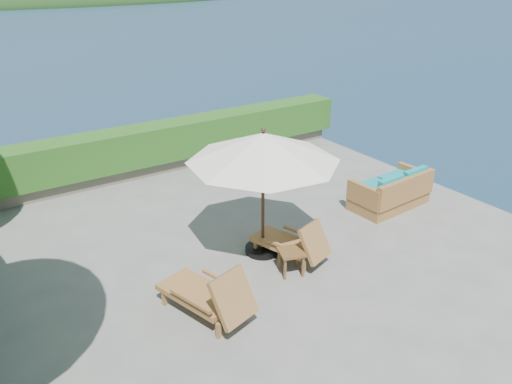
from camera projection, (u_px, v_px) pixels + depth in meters
ground at (266, 259)px, 10.00m from camera, size 12.00×12.00×0.00m
foundation at (265, 321)px, 10.64m from camera, size 12.00×12.00×3.00m
ocean at (265, 373)px, 11.24m from camera, size 600.00×600.00×0.00m
offshore_island at (40, 1)px, 129.98m from camera, size 126.00×57.60×12.60m
planter_wall_far at (154, 166)px, 14.17m from camera, size 12.00×0.60×0.36m
hedge_far at (152, 143)px, 13.89m from camera, size 12.40×0.90×1.00m
patio_umbrella at (263, 149)px, 9.33m from camera, size 3.64×3.64×2.65m
lounge_left at (209, 295)px, 8.20m from camera, size 1.17×1.88×1.01m
lounge_right at (293, 243)px, 9.84m from camera, size 1.10×1.70×0.91m
side_table at (291, 255)px, 9.38m from camera, size 0.58×0.58×0.49m
wicker_loveseat at (392, 193)px, 12.02m from camera, size 2.04×1.13×0.97m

